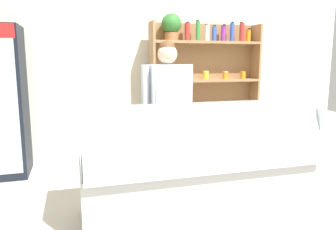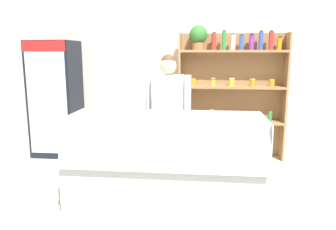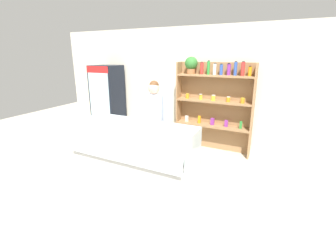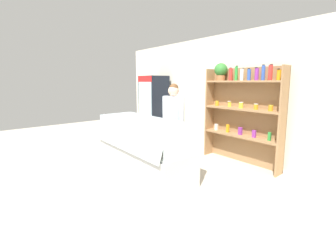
{
  "view_description": "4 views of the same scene",
  "coord_description": "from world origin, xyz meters",
  "px_view_note": "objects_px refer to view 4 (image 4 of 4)",
  "views": [
    {
      "loc": [
        -0.91,
        -2.7,
        1.42
      ],
      "look_at": [
        -0.01,
        0.42,
        0.87
      ],
      "focal_mm": 35.0,
      "sensor_mm": 36.0,
      "label": 1
    },
    {
      "loc": [
        0.5,
        -3.34,
        1.65
      ],
      "look_at": [
        0.09,
        0.53,
        0.9
      ],
      "focal_mm": 35.0,
      "sensor_mm": 36.0,
      "label": 2
    },
    {
      "loc": [
        2.1,
        -2.9,
        2.08
      ],
      "look_at": [
        0.43,
        0.57,
        1.04
      ],
      "focal_mm": 24.0,
      "sensor_mm": 36.0,
      "label": 3
    },
    {
      "loc": [
        3.39,
        -2.21,
        1.65
      ],
      "look_at": [
        0.09,
        0.56,
        1.02
      ],
      "focal_mm": 24.0,
      "sensor_mm": 36.0,
      "label": 4
    }
  ],
  "objects_px": {
    "shop_clerk": "(173,117)",
    "drinks_fridge": "(154,108)",
    "shelving_unit": "(240,106)",
    "deli_display_case": "(143,157)"
  },
  "relations": [
    {
      "from": "shop_clerk",
      "to": "drinks_fridge",
      "type": "bearing_deg",
      "value": 154.19
    },
    {
      "from": "drinks_fridge",
      "to": "shop_clerk",
      "type": "distance_m",
      "value": 2.12
    },
    {
      "from": "shelving_unit",
      "to": "deli_display_case",
      "type": "relative_size",
      "value": 1.0
    },
    {
      "from": "shelving_unit",
      "to": "drinks_fridge",
      "type": "bearing_deg",
      "value": -176.76
    },
    {
      "from": "drinks_fridge",
      "to": "shelving_unit",
      "type": "relative_size",
      "value": 0.89
    },
    {
      "from": "deli_display_case",
      "to": "shop_clerk",
      "type": "height_order",
      "value": "shop_clerk"
    },
    {
      "from": "drinks_fridge",
      "to": "shop_clerk",
      "type": "xyz_separation_m",
      "value": [
        1.91,
        -0.92,
        0.04
      ]
    },
    {
      "from": "deli_display_case",
      "to": "drinks_fridge",
      "type": "bearing_deg",
      "value": 139.32
    },
    {
      "from": "drinks_fridge",
      "to": "deli_display_case",
      "type": "height_order",
      "value": "drinks_fridge"
    },
    {
      "from": "shelving_unit",
      "to": "shop_clerk",
      "type": "xyz_separation_m",
      "value": [
        -0.81,
        -1.08,
        -0.22
      ]
    }
  ]
}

